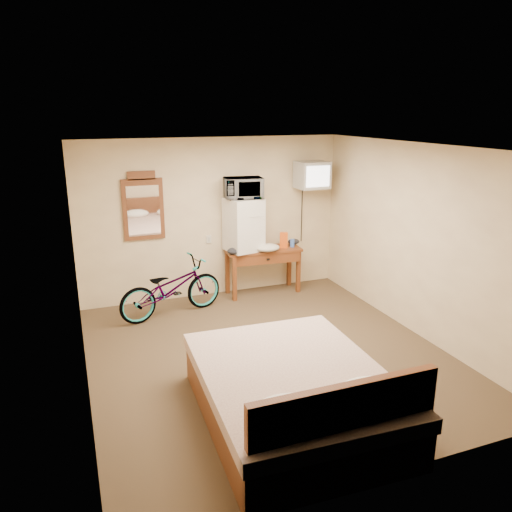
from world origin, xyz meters
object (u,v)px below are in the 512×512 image
at_px(mini_fridge, 244,225).
at_px(blue_cup, 292,243).
at_px(desk, 264,257).
at_px(bed, 295,395).
at_px(wall_mirror, 143,207).
at_px(bicycle, 171,288).
at_px(microwave, 243,188).
at_px(crt_television, 312,175).

xyz_separation_m(mini_fridge, blue_cup, (0.80, -0.10, -0.35)).
height_order(desk, bed, bed).
distance_m(desk, mini_fridge, 0.64).
height_order(wall_mirror, bicycle, wall_mirror).
bearing_deg(bed, microwave, 78.40).
bearing_deg(desk, blue_cup, -4.39).
xyz_separation_m(blue_cup, wall_mirror, (-2.30, 0.31, 0.70)).
distance_m(desk, bed, 3.54).
relative_size(crt_television, bicycle, 0.37).
distance_m(blue_cup, wall_mirror, 2.42).
height_order(desk, blue_cup, blue_cup).
height_order(mini_fridge, microwave, microwave).
xyz_separation_m(blue_cup, crt_television, (0.35, 0.05, 1.08)).
bearing_deg(mini_fridge, microwave, 56.27).
distance_m(wall_mirror, bed, 3.92).
height_order(blue_cup, crt_television, crt_television).
distance_m(microwave, blue_cup, 1.23).
height_order(desk, crt_television, crt_television).
bearing_deg(wall_mirror, microwave, -7.96).
xyz_separation_m(microwave, wall_mirror, (-1.50, 0.21, -0.23)).
bearing_deg(mini_fridge, bicycle, -161.56).
bearing_deg(crt_television, blue_cup, -171.14).
xyz_separation_m(desk, blue_cup, (0.48, -0.04, 0.20)).
bearing_deg(bed, crt_television, 61.31).
relative_size(mini_fridge, wall_mirror, 0.81).
height_order(mini_fridge, crt_television, crt_television).
bearing_deg(mini_fridge, crt_television, -2.06).
bearing_deg(bicycle, crt_television, -95.37).
distance_m(desk, microwave, 1.17).
bearing_deg(crt_television, desk, -178.80).
height_order(mini_fridge, bicycle, mini_fridge).
bearing_deg(bicycle, mini_fridge, -85.88).
bearing_deg(bed, wall_mirror, 102.35).
distance_m(mini_fridge, bed, 3.61).
xyz_separation_m(bicycle, bed, (0.56, -3.01, -0.13)).
relative_size(mini_fridge, blue_cup, 6.49).
distance_m(wall_mirror, bicycle, 1.28).
bearing_deg(wall_mirror, mini_fridge, -7.97).
relative_size(desk, bicycle, 0.78).
xyz_separation_m(mini_fridge, bed, (-0.70, -3.43, -0.87)).
bearing_deg(microwave, bicycle, -152.54).
height_order(crt_television, wall_mirror, crt_television).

